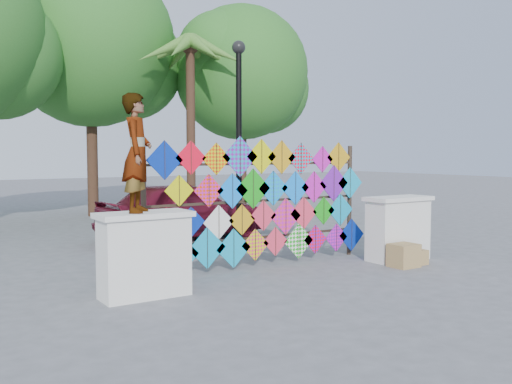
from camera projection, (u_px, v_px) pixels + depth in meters
ground at (283, 274)px, 10.18m from camera, size 80.00×80.00×0.00m
parapet_left at (144, 254)px, 8.49m from camera, size 1.40×0.65×1.28m
parapet_right at (398, 228)px, 11.44m from camera, size 1.40×0.65×1.28m
kite_rack at (266, 202)px, 10.76m from camera, size 4.89×0.24×2.46m
tree_mid at (93, 44)px, 19.04m from camera, size 6.30×5.60×8.61m
tree_east at (243, 74)px, 20.57m from camera, size 5.40×4.80×7.42m
palm_tree at (190, 63)px, 17.71m from camera, size 3.62×3.62×5.83m
vendor_woman at (137, 153)px, 8.34m from camera, size 0.70×0.76×1.75m
sedan at (183, 210)px, 14.21m from camera, size 4.46×2.21×1.46m
lamppost at (239, 127)px, 11.82m from camera, size 0.28×0.28×4.46m
cardboard_box_near at (404, 255)px, 10.76m from camera, size 0.49×0.44×0.44m
cardboard_box_far at (417, 257)px, 11.00m from camera, size 0.34×0.31×0.29m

